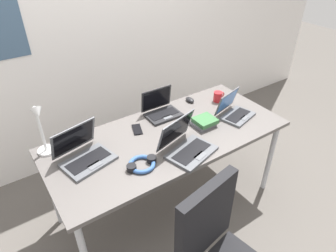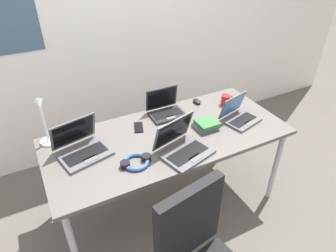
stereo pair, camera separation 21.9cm
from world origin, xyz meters
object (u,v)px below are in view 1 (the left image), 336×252
laptop_near_mouse (187,146)px  coffee_mug (218,97)px  laptop_center (161,110)px  book_stack (204,122)px  computer_mouse (190,100)px  laptop_front_right (84,154)px  cell_phone (137,129)px  headphones (142,164)px  laptop_by_keyboard (234,112)px  desk_lamp (42,130)px

laptop_near_mouse → coffee_mug: 0.76m
laptop_center → book_stack: laptop_center is taller
computer_mouse → laptop_center: bearing=-171.0°
laptop_front_right → cell_phone: size_ratio=2.79×
laptop_center → laptop_near_mouse: size_ratio=0.70×
laptop_center → headphones: size_ratio=1.30×
laptop_front_right → laptop_by_keyboard: (1.21, -0.16, -0.01)m
headphones → coffee_mug: coffee_mug is taller
laptop_near_mouse → laptop_by_keyboard: laptop_near_mouse is taller
cell_phone → coffee_mug: coffee_mug is taller
laptop_center → laptop_by_keyboard: bearing=-36.5°
laptop_center → laptop_by_keyboard: 0.59m
headphones → coffee_mug: (0.98, 0.36, 0.03)m
laptop_front_right → book_stack: laptop_front_right is taller
laptop_center → coffee_mug: (0.53, -0.10, 0.00)m
coffee_mug → desk_lamp: bearing=176.0°
desk_lamp → book_stack: desk_lamp is taller
desk_lamp → book_stack: (1.10, -0.33, -0.17)m
laptop_center → laptop_near_mouse: laptop_near_mouse is taller
desk_lamp → laptop_near_mouse: size_ratio=1.01×
laptop_center → laptop_near_mouse: 0.51m
laptop_front_right → laptop_by_keyboard: size_ratio=1.20×
desk_lamp → laptop_front_right: desk_lamp is taller
laptop_center → laptop_by_keyboard: (0.48, -0.35, -0.00)m
desk_lamp → laptop_center: desk_lamp is taller
laptop_by_keyboard → headphones: 0.93m
cell_phone → book_stack: (0.46, -0.24, 0.03)m
desk_lamp → cell_phone: desk_lamp is taller
computer_mouse → laptop_by_keyboard: bearing=-66.3°
coffee_mug → laptop_near_mouse: bearing=-148.3°
laptop_near_mouse → laptop_by_keyboard: 0.61m
laptop_near_mouse → cell_phone: (-0.16, 0.41, -0.04)m
laptop_by_keyboard → desk_lamp: bearing=165.5°
laptop_front_right → computer_mouse: 1.08m
laptop_by_keyboard → computer_mouse: bearing=111.3°
laptop_center → book_stack: (0.18, -0.32, -0.01)m
desk_lamp → computer_mouse: size_ratio=4.17×
laptop_front_right → laptop_center: 0.76m
computer_mouse → book_stack: book_stack is taller
headphones → coffee_mug: size_ratio=1.89×
desk_lamp → headphones: size_ratio=1.87×
cell_phone → headphones: (-0.17, -0.37, 0.01)m
computer_mouse → headphones: (-0.77, -0.49, -0.00)m
computer_mouse → cell_phone: bearing=-166.1°
computer_mouse → coffee_mug: (0.21, -0.13, 0.03)m
headphones → laptop_center: bearing=45.5°
desk_lamp → headphones: 0.68m
laptop_near_mouse → laptop_by_keyboard: bearing=13.6°
book_stack → laptop_center: bearing=119.4°
headphones → book_stack: 0.65m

